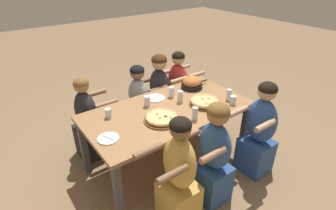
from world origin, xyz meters
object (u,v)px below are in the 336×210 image
(drinking_glass_e, at_px, (195,114))
(diner_near_midleft, at_px, (179,177))
(drinking_glass_b, at_px, (233,101))
(diner_near_right, at_px, (259,133))
(drinking_glass_c, at_px, (171,92))
(drinking_glass_g, at_px, (180,96))
(pizza_board_main, at_px, (162,118))
(drinking_glass_f, at_px, (147,101))
(diner_far_right, at_px, (178,91))
(diner_near_center, at_px, (213,158))
(drinking_glass_d, at_px, (108,113))
(diner_far_left, at_px, (88,123))
(empty_plate_b, at_px, (155,98))
(drinking_glass_a, at_px, (229,95))
(empty_plate_a, at_px, (108,138))
(diner_far_midright, at_px, (160,96))
(pizza_board_second, at_px, (204,102))
(diner_far_center, at_px, (139,105))
(skillet_bowl, at_px, (192,83))

(drinking_glass_e, height_order, diner_near_midleft, diner_near_midleft)
(drinking_glass_b, height_order, diner_near_right, diner_near_right)
(drinking_glass_c, distance_m, drinking_glass_g, 0.17)
(pizza_board_main, distance_m, drinking_glass_b, 0.89)
(drinking_glass_f, bearing_deg, drinking_glass_c, 3.10)
(drinking_glass_e, bearing_deg, drinking_glass_g, 72.66)
(diner_near_midleft, distance_m, diner_far_right, 1.80)
(diner_near_center, bearing_deg, drinking_glass_g, -13.73)
(diner_far_right, bearing_deg, drinking_glass_d, -70.08)
(pizza_board_main, distance_m, diner_far_left, 1.05)
(drinking_glass_c, bearing_deg, drinking_glass_d, 179.41)
(drinking_glass_c, bearing_deg, empty_plate_b, 158.65)
(drinking_glass_b, distance_m, drinking_glass_g, 0.61)
(drinking_glass_a, distance_m, drinking_glass_d, 1.41)
(empty_plate_b, xyz_separation_m, drinking_glass_g, (0.19, -0.24, 0.06))
(empty_plate_a, height_order, drinking_glass_c, drinking_glass_c)
(diner_near_right, distance_m, diner_far_midright, 1.46)
(pizza_board_second, bearing_deg, drinking_glass_g, 129.52)
(diner_near_right, relative_size, diner_far_right, 1.03)
(drinking_glass_d, relative_size, diner_far_midright, 0.09)
(drinking_glass_c, relative_size, drinking_glass_d, 1.25)
(diner_near_midleft, xyz_separation_m, diner_near_center, (0.43, 0.00, 0.01))
(drinking_glass_b, distance_m, diner_near_center, 0.79)
(empty_plate_b, relative_size, drinking_glass_c, 1.78)
(pizza_board_second, height_order, diner_near_right, diner_near_right)
(diner_far_center, bearing_deg, diner_far_midright, 90.00)
(skillet_bowl, relative_size, drinking_glass_a, 2.96)
(skillet_bowl, relative_size, diner_near_center, 0.35)
(diner_far_left, bearing_deg, drinking_glass_c, 61.98)
(drinking_glass_g, distance_m, diner_near_right, 0.98)
(drinking_glass_e, xyz_separation_m, diner_near_center, (-0.06, -0.36, -0.30))
(pizza_board_second, relative_size, empty_plate_b, 1.55)
(skillet_bowl, relative_size, diner_far_midright, 0.35)
(drinking_glass_a, xyz_separation_m, drinking_glass_e, (-0.62, -0.09, 0.00))
(pizza_board_main, relative_size, pizza_board_second, 1.07)
(empty_plate_a, distance_m, diner_far_center, 1.20)
(empty_plate_a, bearing_deg, diner_far_right, 29.23)
(drinking_glass_d, distance_m, diner_near_right, 1.68)
(drinking_glass_f, relative_size, diner_far_midright, 0.10)
(diner_far_center, xyz_separation_m, diner_far_right, (0.67, 0.00, 0.02))
(empty_plate_b, relative_size, diner_far_midright, 0.20)
(empty_plate_b, distance_m, diner_near_right, 1.26)
(empty_plate_b, height_order, drinking_glass_c, drinking_glass_c)
(drinking_glass_c, distance_m, diner_near_midleft, 1.15)
(drinking_glass_g, relative_size, diner_far_left, 0.13)
(diner_far_left, bearing_deg, diner_near_midleft, 11.91)
(drinking_glass_a, distance_m, diner_near_center, 0.87)
(drinking_glass_c, bearing_deg, diner_far_right, 44.75)
(skillet_bowl, bearing_deg, pizza_board_second, -112.82)
(drinking_glass_c, distance_m, drinking_glass_d, 0.83)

